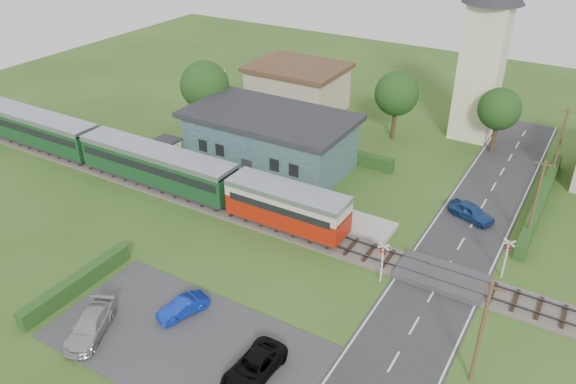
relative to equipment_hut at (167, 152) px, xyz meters
The scene contains 29 objects.
ground 18.82m from the equipment_hut, 16.11° to the right, with size 120.00×120.00×0.00m, color #2D4C19.
railway_track 18.36m from the equipment_hut, 10.08° to the right, with size 76.00×3.20×0.49m.
road 28.53m from the equipment_hut, 10.52° to the right, with size 6.00×70.00×0.05m, color #28282B.
car_park 23.90m from the equipment_hut, 46.19° to the right, with size 17.00×9.00×0.08m, color #333335.
crossing_deck 28.22m from the equipment_hut, ahead, with size 6.20×3.40×0.45m, color #333335.
platform 8.14m from the equipment_hut, ahead, with size 30.00×3.00×0.45m, color gray.
equipment_hut is the anchor object (origin of this frame).
station_building 9.92m from the equipment_hut, 35.92° to the left, with size 16.00×9.00×5.30m.
train 3.54m from the equipment_hut, 114.32° to the right, with size 43.20×2.90×3.40m.
church_tower 33.48m from the equipment_hut, 44.75° to the left, with size 6.00×6.00×17.60m.
house_west 20.05m from the equipment_hut, 81.38° to the left, with size 10.80×8.80×5.50m.
hedge_carpark 18.61m from the equipment_hut, 67.85° to the right, with size 0.80×9.00×1.20m, color #193814.
hedge_roadside 33.98m from the equipment_hut, 18.54° to the left, with size 0.80×18.00×1.20m, color #193814.
hedge_station 13.09m from the equipment_hut, 52.16° to the left, with size 22.00×0.80×1.30m, color #193814.
tree_a 9.73m from the equipment_hut, 102.80° to the left, with size 5.20×5.20×8.00m.
tree_b 24.16m from the equipment_hut, 48.05° to the left, with size 4.60×4.60×7.34m.
tree_c 32.81m from the equipment_hut, 37.29° to the left, with size 4.20×4.20×6.78m.
utility_pole_b 34.14m from the equipment_hut, 19.18° to the right, with size 1.40×0.22×7.00m.
utility_pole_c 32.61m from the equipment_hut, ahead, with size 1.40×0.22×7.00m.
utility_pole_d 36.37m from the equipment_hut, 27.55° to the left, with size 1.40×0.22×7.00m.
crossing_signal_near 25.04m from the equipment_hut, 12.94° to the right, with size 0.84×0.28×3.28m.
crossing_signal_far 31.61m from the equipment_hut, ahead, with size 0.84×0.28×3.28m.
streetlamp_west 15.39m from the equipment_hut, 105.12° to the left, with size 0.30×0.30×5.15m.
car_on_road 28.23m from the equipment_hut, 11.81° to the left, with size 1.57×3.90×1.33m, color navy.
car_park_blue 21.34m from the equipment_hut, 46.09° to the right, with size 1.19×3.41×1.12m, color #0C279F.
car_park_silver 22.62m from the equipment_hut, 60.68° to the right, with size 1.85×4.55×1.32m, color #A4A4A4.
car_park_dark 27.61m from the equipment_hut, 38.68° to the right, with size 2.09×4.53×1.26m, color black.
pedestrian_near 16.12m from the equipment_hut, ahead, with size 0.59×0.39×1.62m, color gray.
pedestrian_far 3.44m from the equipment_hut, 13.49° to the right, with size 0.95×0.74×1.95m, color gray.
Camera 1 is at (16.77, -30.42, 24.97)m, focal length 35.00 mm.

